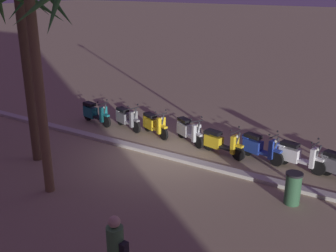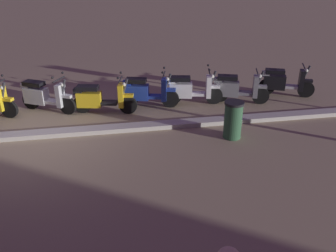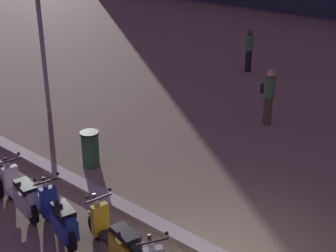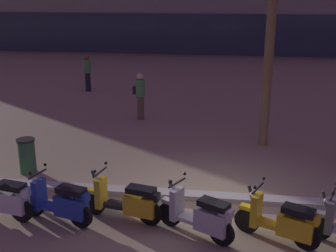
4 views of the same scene
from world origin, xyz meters
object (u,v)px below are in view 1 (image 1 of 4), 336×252
object	(u,v)px
scooter_yellow_mid_centre	(154,124)
palm_tree_near_sign	(32,26)
scooter_yellow_last_in_row	(220,142)
scooter_teal_mid_front	(94,113)
scooter_silver_second_in_line	(188,131)
palm_tree_mid_walkway	(22,16)
scooter_white_far_back	(297,156)
litter_bin	(293,188)
scooter_blue_lead_nearest	(259,147)
scooter_grey_tail_end	(126,118)

from	to	relation	value
scooter_yellow_mid_centre	palm_tree_near_sign	bearing A→B (deg)	90.03
scooter_yellow_last_in_row	scooter_teal_mid_front	bearing A→B (deg)	-1.86
scooter_silver_second_in_line	scooter_yellow_mid_centre	bearing A→B (deg)	1.45
scooter_yellow_mid_centre	palm_tree_mid_walkway	bearing A→B (deg)	63.58
scooter_white_far_back	palm_tree_mid_walkway	distance (m)	9.99
scooter_teal_mid_front	palm_tree_near_sign	world-z (taller)	palm_tree_near_sign
palm_tree_mid_walkway	litter_bin	distance (m)	9.74
scooter_silver_second_in_line	litter_bin	distance (m)	5.45
scooter_white_far_back	scooter_blue_lead_nearest	distance (m)	1.33
scooter_white_far_back	scooter_yellow_last_in_row	world-z (taller)	same
scooter_blue_lead_nearest	scooter_grey_tail_end	world-z (taller)	same
scooter_yellow_last_in_row	palm_tree_mid_walkway	world-z (taller)	palm_tree_mid_walkway
scooter_blue_lead_nearest	litter_bin	size ratio (longest dim) A/B	1.78
scooter_silver_second_in_line	scooter_yellow_mid_centre	size ratio (longest dim) A/B	0.99
scooter_grey_tail_end	palm_tree_mid_walkway	bearing A→B (deg)	81.08
palm_tree_mid_walkway	scooter_teal_mid_front	bearing A→B (deg)	-76.70
scooter_blue_lead_nearest	palm_tree_mid_walkway	xyz separation A→B (m)	(6.61, 4.10, 4.47)
scooter_teal_mid_front	palm_tree_near_sign	size ratio (longest dim) A/B	0.30
palm_tree_mid_walkway	litter_bin	world-z (taller)	palm_tree_mid_walkway
palm_tree_near_sign	scooter_grey_tail_end	bearing A→B (deg)	-75.78
scooter_silver_second_in_line	scooter_white_far_back	bearing A→B (deg)	177.83
scooter_yellow_mid_centre	scooter_grey_tail_end	bearing A→B (deg)	-1.01
scooter_yellow_last_in_row	litter_bin	size ratio (longest dim) A/B	1.92
scooter_blue_lead_nearest	scooter_teal_mid_front	distance (m)	7.56
scooter_silver_second_in_line	scooter_yellow_mid_centre	distance (m)	1.58
scooter_white_far_back	scooter_grey_tail_end	bearing A→B (deg)	-1.16
scooter_silver_second_in_line	litter_bin	world-z (taller)	scooter_silver_second_in_line
scooter_yellow_last_in_row	scooter_grey_tail_end	xyz separation A→B (m)	(4.59, -0.42, 0.00)
scooter_yellow_last_in_row	scooter_yellow_mid_centre	xyz separation A→B (m)	(3.16, -0.40, -0.00)
scooter_blue_lead_nearest	scooter_yellow_mid_centre	distance (m)	4.52
litter_bin	scooter_blue_lead_nearest	bearing A→B (deg)	-51.92
scooter_grey_tail_end	palm_tree_near_sign	xyz separation A→B (m)	(-1.43, 5.64, 4.40)
scooter_silver_second_in_line	scooter_teal_mid_front	world-z (taller)	same
scooter_silver_second_in_line	scooter_blue_lead_nearest	bearing A→B (deg)	177.11
palm_tree_mid_walkway	scooter_white_far_back	bearing A→B (deg)	-152.76
palm_tree_near_sign	litter_bin	size ratio (longest dim) A/B	6.53
scooter_silver_second_in_line	litter_bin	xyz separation A→B (m)	(-4.82, 2.55, 0.02)
scooter_yellow_last_in_row	palm_tree_near_sign	size ratio (longest dim) A/B	0.29
palm_tree_near_sign	palm_tree_mid_walkway	bearing A→B (deg)	-33.92
scooter_teal_mid_front	palm_tree_mid_walkway	xyz separation A→B (m)	(-0.95, 4.02, 4.46)
scooter_silver_second_in_line	palm_tree_mid_walkway	bearing A→B (deg)	49.14
scooter_blue_lead_nearest	scooter_grey_tail_end	distance (m)	5.95
scooter_yellow_last_in_row	scooter_silver_second_in_line	xyz separation A→B (m)	(1.58, -0.44, 0.02)
palm_tree_mid_walkway	litter_bin	bearing A→B (deg)	-168.71
scooter_white_far_back	scooter_yellow_last_in_row	distance (m)	2.70
scooter_teal_mid_front	scooter_yellow_last_in_row	bearing A→B (deg)	178.14
scooter_yellow_last_in_row	palm_tree_near_sign	distance (m)	7.53
scooter_silver_second_in_line	scooter_yellow_mid_centre	world-z (taller)	same
scooter_yellow_mid_centre	palm_tree_near_sign	xyz separation A→B (m)	(-0.00, 5.62, 4.40)
scooter_blue_lead_nearest	scooter_yellow_last_in_row	bearing A→B (deg)	11.99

